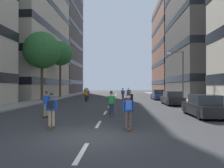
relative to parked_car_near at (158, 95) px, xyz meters
name	(u,v)px	position (x,y,z in m)	size (l,w,h in m)	color
ground_plane	(113,100)	(-6.95, -1.67, -0.70)	(134.86, 134.86, 0.00)	#333335
sidewalk_left	(54,98)	(-16.61, 1.14, -0.63)	(3.01, 61.81, 0.14)	gray
sidewalk_right	(174,99)	(2.71, 1.14, -0.63)	(3.01, 61.81, 0.14)	gray
lane_markings	(113,100)	(-6.95, -1.15, -0.70)	(0.16, 52.20, 0.01)	silver
building_left_far	(52,30)	(-25.36, 26.58, 17.29)	(14.62, 18.66, 35.80)	#4C4744
building_right_mid	(215,36)	(11.46, 6.89, 10.51)	(14.62, 17.49, 22.24)	#4C4744
building_right_far	(183,48)	(11.46, 26.58, 11.84)	(14.62, 19.84, 24.90)	brown
parked_car_near	(158,95)	(0.00, 0.00, 0.00)	(1.82, 4.40, 1.52)	navy
parked_car_mid	(204,107)	(0.00, -18.04, 0.00)	(1.82, 4.40, 1.52)	black
parked_car_far	(172,99)	(0.00, -8.96, 0.00)	(1.82, 4.40, 1.52)	black
street_tree_near	(60,54)	(-16.61, 4.69, 7.15)	(4.36, 4.36, 9.94)	#4C3823
street_tree_mid	(42,50)	(-16.61, -4.04, 6.29)	(5.06, 5.06, 9.40)	#4C3823
streetlamp_right	(180,70)	(2.04, -4.69, 3.44)	(2.13, 0.30, 6.50)	#3F3F44
skater_0	(123,93)	(-5.45, -1.39, 0.29)	(0.54, 0.91, 1.78)	brown
skater_1	(86,94)	(-10.24, -5.43, 0.29)	(0.56, 0.92, 1.78)	brown
skater_2	(128,92)	(-4.49, 2.93, 0.32)	(0.54, 0.91, 1.78)	brown
skater_3	(128,105)	(-5.27, -20.80, 0.32)	(0.57, 0.92, 1.78)	brown
skater_4	(88,93)	(-10.70, -1.31, 0.29)	(0.57, 0.92, 1.78)	brown
skater_5	(111,102)	(-6.37, -18.15, 0.29)	(0.54, 0.91, 1.78)	brown
skater_6	(130,99)	(-4.94, -14.87, 0.29)	(0.57, 0.92, 1.78)	brown
skater_7	(51,108)	(-9.22, -22.28, 0.32)	(0.57, 0.92, 1.78)	brown
skater_8	(46,103)	(-10.79, -18.65, 0.29)	(0.54, 0.91, 1.78)	brown
skater_9	(129,109)	(-5.33, -22.61, 0.32)	(0.54, 0.91, 1.78)	brown
skater_10	(85,92)	(-12.29, 5.79, 0.32)	(0.53, 0.90, 1.78)	brown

